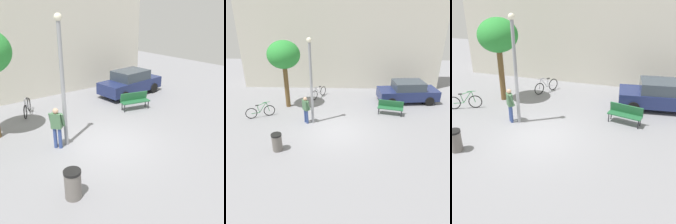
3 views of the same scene
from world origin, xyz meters
TOP-DOWN VIEW (x-y plane):
  - ground_plane at (0.00, 0.00)m, footprint 36.00×36.00m
  - building_facade at (0.00, 8.30)m, footprint 16.16×2.00m
  - lamppost at (-1.45, 1.04)m, footprint 0.28×0.28m
  - person_by_lamppost at (-1.84, 1.00)m, footprint 0.57×0.59m
  - park_bench at (3.41, 2.38)m, footprint 1.67×0.84m
  - plaza_tree at (-3.50, 3.39)m, footprint 2.11×2.11m
  - bicycle_green at (-4.86, 1.65)m, footprint 1.66×0.82m
  - bicycle_silver at (-1.54, 5.12)m, footprint 0.93×1.60m
  - parked_car_navy at (4.97, 4.54)m, footprint 4.35×2.15m
  - trash_bin at (-2.81, -1.94)m, footprint 0.51×0.51m

SIDE VIEW (x-z plane):
  - ground_plane at x=0.00m, z-range 0.00..0.00m
  - bicycle_silver at x=-1.54m, z-range -0.10..0.87m
  - bicycle_green at x=-4.86m, z-range -0.10..0.87m
  - trash_bin at x=-2.81m, z-range 0.00..0.91m
  - park_bench at x=3.41m, z-range 0.08..1.01m
  - parked_car_navy at x=4.97m, z-range 0.00..1.55m
  - person_by_lamppost at x=-1.84m, z-range 0.13..1.80m
  - lamppost at x=-1.45m, z-range 0.28..5.28m
  - plaza_tree at x=-3.50m, z-range 1.28..5.78m
  - building_facade at x=0.00m, z-range 0.00..7.48m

